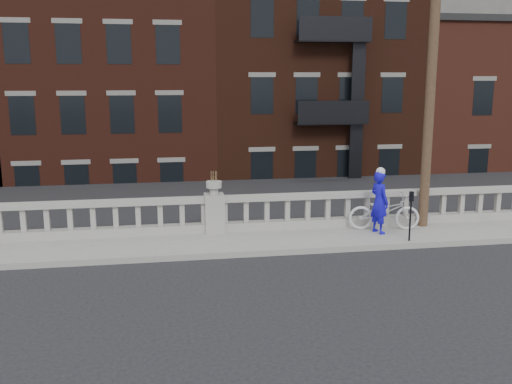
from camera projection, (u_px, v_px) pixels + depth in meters
ground at (232, 285)px, 12.57m from camera, size 120.00×120.00×0.00m
sidewalk at (218, 243)px, 15.45m from camera, size 32.00×2.20×0.15m
balustrade at (214, 215)px, 16.26m from camera, size 28.00×0.34×1.03m
planter_pedestal at (214, 209)px, 16.22m from camera, size 0.55×0.55×1.76m
lower_level at (193, 108)px, 34.40m from camera, size 80.00×44.00×20.80m
utility_pole at (433, 51)px, 16.02m from camera, size 1.60×0.28×10.00m
parking_meter_c at (411, 210)px, 15.28m from camera, size 0.10×0.09×1.36m
bicycle at (384, 211)px, 16.50m from camera, size 2.13×1.08×1.07m
cyclist at (379, 202)px, 16.07m from camera, size 0.62×0.75×1.78m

